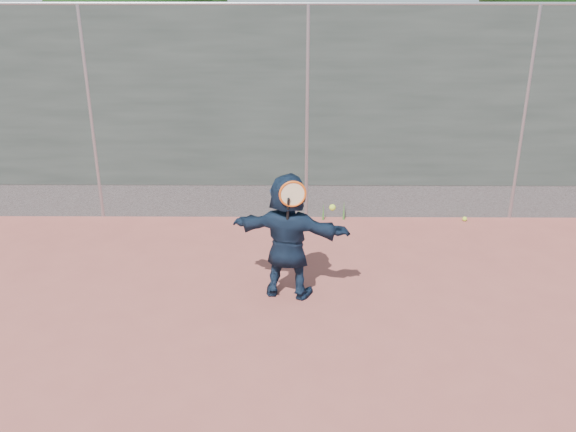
{
  "coord_description": "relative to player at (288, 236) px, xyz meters",
  "views": [
    {
      "loc": [
        -0.2,
        -5.22,
        3.7
      ],
      "look_at": [
        -0.25,
        1.23,
        0.97
      ],
      "focal_mm": 40.0,
      "sensor_mm": 36.0,
      "label": 1
    }
  ],
  "objects": [
    {
      "name": "ground",
      "position": [
        0.25,
        -1.23,
        -0.73
      ],
      "size": [
        80.0,
        80.0,
        0.0
      ],
      "primitive_type": "plane",
      "color": "#9E4C42",
      "rests_on": "ground"
    },
    {
      "name": "player",
      "position": [
        0.0,
        0.0,
        0.0
      ],
      "size": [
        1.41,
        0.73,
        1.46
      ],
      "primitive_type": "imported",
      "rotation": [
        0.0,
        0.0,
        2.91
      ],
      "color": "#15243A",
      "rests_on": "ground"
    },
    {
      "name": "ball_ground",
      "position": [
        2.55,
        2.12,
        -0.69
      ],
      "size": [
        0.07,
        0.07,
        0.07
      ],
      "primitive_type": "sphere",
      "color": "#BCDA30",
      "rests_on": "ground"
    },
    {
      "name": "fence",
      "position": [
        0.25,
        2.27,
        0.85
      ],
      "size": [
        20.0,
        0.06,
        3.03
      ],
      "color": "#38423D",
      "rests_on": "ground"
    },
    {
      "name": "swing_action",
      "position": [
        0.09,
        -0.21,
        0.55
      ],
      "size": [
        0.59,
        0.22,
        0.51
      ],
      "color": "#D55214",
      "rests_on": "ground"
    },
    {
      "name": "weed_clump",
      "position": [
        0.54,
        2.15,
        -0.59
      ],
      "size": [
        0.68,
        0.07,
        0.3
      ],
      "color": "#387226",
      "rests_on": "ground"
    }
  ]
}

